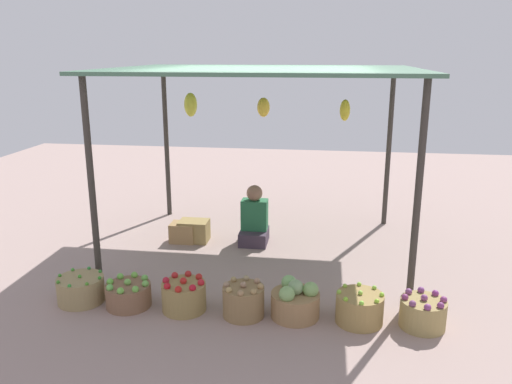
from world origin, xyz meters
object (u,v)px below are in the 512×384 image
basket_green_chilies (81,289)px  wooden_crate_near_vendor (183,232)px  basket_red_apples (184,296)px  basket_green_apples (128,294)px  basket_purple_onions (423,313)px  vendor_person (254,221)px  basket_potatoes (243,301)px  basket_cabbages (295,301)px  basket_limes (359,308)px  wooden_crate_stacked_rear (194,231)px

basket_green_chilies → wooden_crate_near_vendor: 1.89m
basket_red_apples → wooden_crate_near_vendor: bearing=105.9°
basket_green_chilies → basket_red_apples: (1.09, -0.03, 0.02)m
basket_green_apples → basket_purple_onions: (2.84, -0.02, 0.02)m
basket_red_apples → basket_purple_onions: bearing=-0.3°
vendor_person → basket_potatoes: 1.98m
basket_potatoes → basket_cabbages: (0.49, 0.05, 0.00)m
vendor_person → basket_cabbages: bearing=-70.8°
basket_green_chilies → basket_red_apples: basket_red_apples is taller
basket_limes → wooden_crate_near_vendor: (-2.22, 1.84, -0.01)m
vendor_person → basket_red_apples: bearing=-102.3°
basket_green_apples → wooden_crate_stacked_rear: bearing=84.3°
basket_potatoes → wooden_crate_near_vendor: size_ratio=1.22×
basket_limes → wooden_crate_stacked_rear: size_ratio=1.15×
basket_potatoes → basket_green_apples: bearing=178.2°
vendor_person → basket_green_apples: bearing=-117.3°
basket_purple_onions → wooden_crate_stacked_rear: basket_purple_onions is taller
basket_green_chilies → basket_limes: (2.78, -0.03, 0.01)m
basket_potatoes → basket_red_apples: bearing=176.8°
basket_green_chilies → basket_red_apples: 1.09m
basket_purple_onions → basket_green_chilies: bearing=179.3°
basket_red_apples → basket_cabbages: basket_cabbages is taller
basket_limes → basket_purple_onions: (0.57, -0.01, -0.00)m
basket_green_chilies → wooden_crate_stacked_rear: bearing=69.2°
basket_limes → basket_potatoes: bearing=-178.6°
basket_limes → wooden_crate_near_vendor: size_ratio=1.35×
basket_green_chilies → basket_limes: size_ratio=1.05×
vendor_person → basket_purple_onions: bearing=-46.5°
basket_potatoes → wooden_crate_stacked_rear: 2.14m
wooden_crate_near_vendor → basket_potatoes: bearing=-59.0°
wooden_crate_stacked_rear → basket_green_apples: bearing=-95.7°
basket_limes → basket_purple_onions: bearing=-0.5°
basket_green_apples → basket_cabbages: bearing=0.4°
basket_purple_onions → wooden_crate_near_vendor: basket_purple_onions is taller
vendor_person → basket_limes: size_ratio=1.76×
basket_green_apples → wooden_crate_stacked_rear: size_ratio=1.16×
basket_cabbages → basket_limes: 0.60m
wooden_crate_near_vendor → basket_red_apples: bearing=-74.1°
basket_green_chilies → basket_green_apples: (0.51, -0.02, -0.01)m
basket_purple_onions → basket_potatoes: bearing=-179.3°
basket_green_chilies → basket_green_apples: basket_green_chilies is taller
vendor_person → basket_red_apples: 1.98m
basket_green_chilies → basket_potatoes: bearing=-2.1°
basket_cabbages → wooden_crate_near_vendor: (-1.61, 1.81, -0.03)m
basket_red_apples → wooden_crate_stacked_rear: bearing=101.7°
basket_red_apples → basket_potatoes: size_ratio=1.08×
basket_red_apples → wooden_crate_near_vendor: 1.90m
basket_limes → vendor_person: bearing=123.3°
basket_green_chilies → wooden_crate_stacked_rear: 1.97m
basket_potatoes → wooden_crate_stacked_rear: (-0.98, 1.90, -0.01)m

